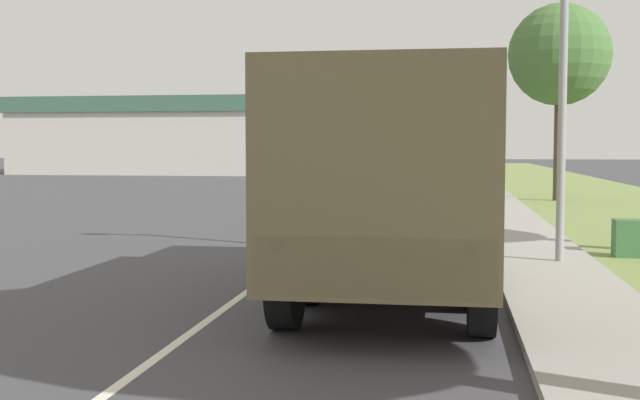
% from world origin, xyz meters
% --- Properties ---
extents(ground_plane, '(180.00, 180.00, 0.00)m').
position_xyz_m(ground_plane, '(0.00, 40.00, 0.00)').
color(ground_plane, '#424247').
extents(lane_centre_stripe, '(0.12, 120.00, 0.00)m').
position_xyz_m(lane_centre_stripe, '(0.00, 40.00, 0.00)').
color(lane_centre_stripe, silver).
rests_on(lane_centre_stripe, ground).
extents(sidewalk_right, '(1.80, 120.00, 0.12)m').
position_xyz_m(sidewalk_right, '(4.50, 40.00, 0.06)').
color(sidewalk_right, '#9E9B93').
rests_on(sidewalk_right, ground).
extents(grass_strip_right, '(7.00, 120.00, 0.02)m').
position_xyz_m(grass_strip_right, '(8.90, 40.00, 0.01)').
color(grass_strip_right, olive).
rests_on(grass_strip_right, ground).
extents(military_truck, '(2.49, 6.84, 3.01)m').
position_xyz_m(military_truck, '(2.12, 13.09, 1.69)').
color(military_truck, '#606647').
rests_on(military_truck, ground).
extents(car_nearest_ahead, '(1.76, 4.46, 1.73)m').
position_xyz_m(car_nearest_ahead, '(1.94, 25.28, 0.77)').
color(car_nearest_ahead, maroon).
rests_on(car_nearest_ahead, ground).
extents(car_second_ahead, '(1.72, 4.84, 1.63)m').
position_xyz_m(car_second_ahead, '(1.59, 35.97, 0.73)').
color(car_second_ahead, tan).
rests_on(car_second_ahead, ground).
extents(lamp_post, '(1.69, 0.24, 6.41)m').
position_xyz_m(lamp_post, '(4.53, 16.30, 3.98)').
color(lamp_post, gray).
rests_on(lamp_post, sidewalk_right).
extents(tree_far_right, '(3.82, 3.82, 7.41)m').
position_xyz_m(tree_far_right, '(6.95, 33.57, 5.50)').
color(tree_far_right, '#4C3D2D').
rests_on(tree_far_right, grass_strip_right).
extents(utility_box, '(0.55, 0.45, 0.70)m').
position_xyz_m(utility_box, '(6.20, 17.76, 0.37)').
color(utility_box, '#3D7042').
rests_on(utility_box, grass_strip_right).
extents(building_distant, '(19.02, 11.95, 5.59)m').
position_xyz_m(building_distant, '(-19.69, 61.41, 2.83)').
color(building_distant, beige).
rests_on(building_distant, ground).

